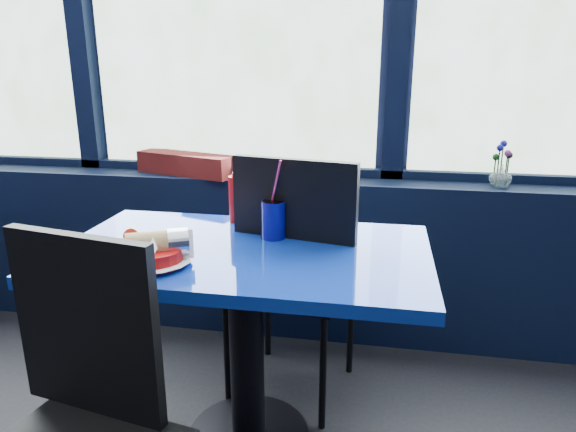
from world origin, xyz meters
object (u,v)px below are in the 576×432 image
(flower_vase, at_px, (501,173))
(soda_cup, at_px, (273,219))
(food_basket, at_px, (142,252))
(chair_near_front, at_px, (74,418))
(ketchup_bottle, at_px, (237,195))
(near_table, at_px, (245,299))
(planter_box, at_px, (186,164))
(chair_near_back, at_px, (293,266))

(flower_vase, xyz_separation_m, soda_cup, (-0.88, -0.71, -0.04))
(food_basket, bearing_deg, soda_cup, 40.20)
(chair_near_front, distance_m, food_basket, 0.51)
(soda_cup, bearing_deg, flower_vase, 39.16)
(food_basket, height_order, soda_cup, soda_cup)
(chair_near_front, distance_m, ketchup_bottle, 0.97)
(food_basket, bearing_deg, near_table, 33.35)
(chair_near_front, height_order, flower_vase, flower_vase)
(ketchup_bottle, xyz_separation_m, soda_cup, (0.17, -0.16, -0.03))
(planter_box, relative_size, food_basket, 1.80)
(flower_vase, xyz_separation_m, ketchup_bottle, (-1.05, -0.55, -0.01))
(near_table, height_order, ketchup_bottle, ketchup_bottle)
(chair_near_back, bearing_deg, ketchup_bottle, 5.61)
(chair_near_back, distance_m, flower_vase, 1.05)
(ketchup_bottle, bearing_deg, food_basket, -109.49)
(chair_near_back, xyz_separation_m, food_basket, (-0.38, -0.44, 0.20))
(near_table, relative_size, flower_vase, 5.82)
(food_basket, relative_size, ketchup_bottle, 1.24)
(chair_near_back, bearing_deg, soda_cup, 84.10)
(food_basket, distance_m, soda_cup, 0.46)
(ketchup_bottle, distance_m, soda_cup, 0.24)
(flower_vase, relative_size, soda_cup, 0.74)
(chair_near_front, distance_m, chair_near_back, 0.96)
(near_table, height_order, chair_near_back, chair_near_back)
(planter_box, relative_size, ketchup_bottle, 2.23)
(ketchup_bottle, bearing_deg, near_table, -70.35)
(near_table, distance_m, planter_box, 1.03)
(planter_box, bearing_deg, near_table, -40.69)
(near_table, height_order, chair_near_front, chair_near_front)
(near_table, distance_m, ketchup_bottle, 0.41)
(chair_near_front, relative_size, planter_box, 1.84)
(chair_near_front, distance_m, soda_cup, 0.86)
(near_table, height_order, planter_box, planter_box)
(chair_near_back, xyz_separation_m, ketchup_bottle, (-0.22, 0.02, 0.26))
(planter_box, relative_size, flower_vase, 2.52)
(flower_vase, distance_m, food_basket, 1.59)
(chair_near_back, height_order, ketchup_bottle, chair_near_back)
(near_table, relative_size, ketchup_bottle, 5.17)
(near_table, relative_size, chair_near_back, 1.17)
(flower_vase, bearing_deg, planter_box, 179.55)
(flower_vase, relative_size, ketchup_bottle, 0.89)
(chair_near_back, xyz_separation_m, planter_box, (-0.64, 0.58, 0.26))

